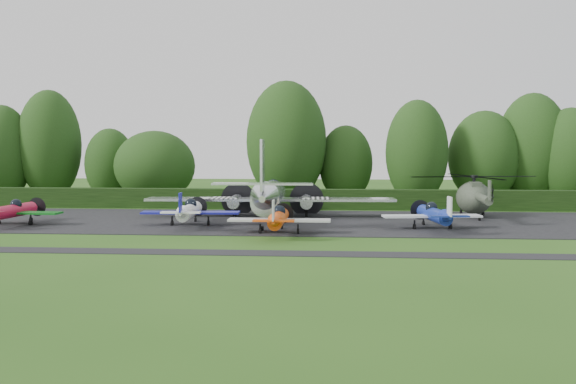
# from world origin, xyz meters

# --- Properties ---
(ground) EXTENTS (160.00, 160.00, 0.00)m
(ground) POSITION_xyz_m (0.00, 0.00, 0.00)
(ground) COLOR #285116
(ground) RESTS_ON ground
(apron) EXTENTS (70.00, 18.00, 0.01)m
(apron) POSITION_xyz_m (0.00, 10.00, 0.00)
(apron) COLOR black
(apron) RESTS_ON ground
(taxiway_verge) EXTENTS (70.00, 2.00, 0.00)m
(taxiway_verge) POSITION_xyz_m (0.00, -6.00, 0.00)
(taxiway_verge) COLOR black
(taxiway_verge) RESTS_ON ground
(hedgerow) EXTENTS (90.00, 1.60, 2.00)m
(hedgerow) POSITION_xyz_m (0.00, 21.00, 0.00)
(hedgerow) COLOR black
(hedgerow) RESTS_ON ground
(transport_plane) EXTENTS (22.01, 16.88, 7.05)m
(transport_plane) POSITION_xyz_m (2.69, 11.86, 1.97)
(transport_plane) COLOR silver
(transport_plane) RESTS_ON ground
(light_plane_red) EXTENTS (7.44, 7.82, 2.86)m
(light_plane_red) POSITION_xyz_m (-17.08, 5.49, 1.19)
(light_plane_red) COLOR #BB1132
(light_plane_red) RESTS_ON ground
(light_plane_white) EXTENTS (7.75, 8.15, 2.98)m
(light_plane_white) POSITION_xyz_m (-2.98, 6.18, 1.24)
(light_plane_white) COLOR white
(light_plane_white) RESTS_ON ground
(light_plane_orange) EXTENTS (7.36, 7.73, 2.83)m
(light_plane_orange) POSITION_xyz_m (4.43, 2.04, 1.18)
(light_plane_orange) COLOR #E94C0D
(light_plane_orange) RESTS_ON ground
(light_plane_blue) EXTENTS (7.44, 7.82, 2.86)m
(light_plane_blue) POSITION_xyz_m (15.82, 5.47, 1.19)
(light_plane_blue) COLOR navy
(light_plane_blue) RESTS_ON ground
(helicopter) EXTENTS (11.57, 13.55, 3.73)m
(helicopter) POSITION_xyz_m (20.63, 14.58, 2.00)
(helicopter) COLOR #353D2F
(helicopter) RESTS_ON ground
(tree_0) EXTENTS (5.86, 5.86, 8.39)m
(tree_0) POSITION_xyz_m (-17.99, 30.08, 4.18)
(tree_0) COLOR black
(tree_0) RESTS_ON ground
(tree_1) EXTENTS (6.12, 6.12, 8.70)m
(tree_1) POSITION_xyz_m (9.49, 30.49, 4.34)
(tree_1) COLOR black
(tree_1) RESTS_ON ground
(tree_2) EXTENTS (6.74, 6.74, 11.34)m
(tree_2) POSITION_xyz_m (17.13, 27.40, 5.66)
(tree_2) COLOR black
(tree_2) RESTS_ON ground
(tree_5) EXTENTS (7.92, 7.92, 10.28)m
(tree_5) POSITION_xyz_m (24.90, 30.17, 5.13)
(tree_5) COLOR black
(tree_5) RESTS_ON ground
(tree_6) EXTENTS (8.97, 8.97, 13.61)m
(tree_6) POSITION_xyz_m (2.82, 28.62, 6.80)
(tree_6) COLOR black
(tree_6) RESTS_ON ground
(tree_7) EXTENTS (6.72, 6.72, 11.14)m
(tree_7) POSITION_xyz_m (-30.56, 29.19, 5.56)
(tree_7) COLOR black
(tree_7) RESTS_ON ground
(tree_8) EXTENTS (7.83, 7.83, 12.27)m
(tree_8) POSITION_xyz_m (30.33, 30.85, 6.13)
(tree_8) COLOR black
(tree_8) RESTS_ON ground
(tree_9) EXTENTS (7.33, 7.33, 12.97)m
(tree_9) POSITION_xyz_m (-25.48, 30.58, 6.47)
(tree_9) COLOR black
(tree_9) RESTS_ON ground
(tree_10) EXTENTS (9.16, 9.16, 8.07)m
(tree_10) POSITION_xyz_m (-12.25, 28.61, 4.03)
(tree_10) COLOR black
(tree_10) RESTS_ON ground
(tree_11) EXTENTS (6.89, 6.89, 10.53)m
(tree_11) POSITION_xyz_m (33.86, 29.11, 5.25)
(tree_11) COLOR black
(tree_11) RESTS_ON ground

